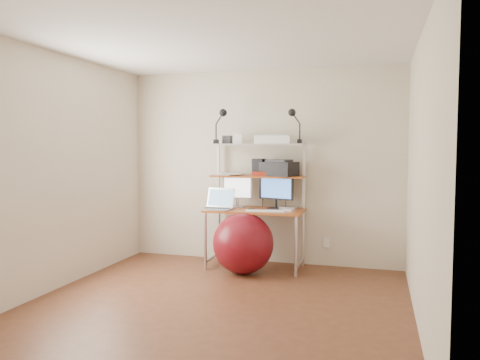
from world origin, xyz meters
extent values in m
plane|color=brown|center=(0.00, 0.00, 0.00)|extent=(3.60, 3.60, 0.00)
plane|color=silver|center=(0.00, 0.00, 2.50)|extent=(3.60, 3.60, 0.00)
plane|color=beige|center=(0.00, 1.80, 1.25)|extent=(3.60, 0.00, 3.60)
plane|color=beige|center=(0.00, -1.80, 1.25)|extent=(3.60, 0.00, 3.60)
plane|color=beige|center=(-1.80, 0.00, 1.25)|extent=(0.00, 3.60, 3.60)
plane|color=beige|center=(1.80, 0.00, 1.25)|extent=(0.00, 3.60, 3.60)
cube|color=#A65920|center=(0.00, 1.44, 0.72)|extent=(1.20, 0.60, 0.03)
cylinder|color=silver|center=(-0.56, 1.18, 0.35)|extent=(0.04, 0.04, 0.71)
cylinder|color=silver|center=(-0.56, 1.70, 0.35)|extent=(0.04, 0.04, 0.71)
cylinder|color=silver|center=(0.56, 1.18, 0.35)|extent=(0.04, 0.04, 0.71)
cylinder|color=silver|center=(0.56, 1.70, 0.35)|extent=(0.04, 0.04, 0.71)
cube|color=silver|center=(-0.57, 1.70, 1.15)|extent=(0.03, 0.04, 0.84)
cube|color=silver|center=(0.57, 1.70, 1.15)|extent=(0.03, 0.04, 0.84)
cube|color=#A65920|center=(0.00, 1.57, 1.14)|extent=(1.18, 0.34, 0.02)
cube|color=silver|center=(0.00, 1.57, 1.54)|extent=(1.18, 0.34, 0.02)
cube|color=white|center=(0.85, 1.79, 0.30)|extent=(0.08, 0.01, 0.12)
cube|color=#B0AFB4|center=(-0.26, 1.55, 0.75)|extent=(0.18, 0.15, 0.01)
cylinder|color=#B0AFB4|center=(-0.26, 1.57, 0.80)|extent=(0.03, 0.03, 0.09)
cube|color=#B0AFB4|center=(-0.26, 1.57, 0.99)|extent=(0.38, 0.07, 0.28)
plane|color=white|center=(-0.26, 1.55, 0.99)|extent=(0.34, 0.04, 0.34)
cube|color=black|center=(0.24, 1.54, 0.75)|extent=(0.20, 0.17, 0.01)
cylinder|color=black|center=(0.24, 1.56, 0.81)|extent=(0.03, 0.03, 0.10)
cube|color=black|center=(0.24, 1.56, 1.00)|extent=(0.45, 0.15, 0.28)
plane|color=#396DC5|center=(0.24, 1.54, 1.00)|extent=(0.40, 0.11, 0.42)
cube|color=silver|center=(-0.44, 1.28, 0.75)|extent=(0.40, 0.30, 0.02)
cube|color=#313134|center=(-0.44, 1.28, 0.76)|extent=(0.33, 0.20, 0.00)
cube|color=silver|center=(-0.42, 1.40, 0.88)|extent=(0.37, 0.12, 0.24)
plane|color=#709DBA|center=(-0.42, 1.40, 0.88)|extent=(0.34, 0.13, 0.32)
cube|color=white|center=(0.17, 1.26, 0.75)|extent=(0.47, 0.21, 0.01)
cube|color=white|center=(0.43, 1.33, 0.75)|extent=(0.10, 0.07, 0.03)
cube|color=silver|center=(0.41, 1.52, 0.76)|extent=(0.21, 0.21, 0.04)
cube|color=black|center=(-0.02, 1.34, 0.75)|extent=(0.10, 0.15, 0.01)
cube|color=black|center=(0.27, 1.56, 1.24)|extent=(0.50, 0.42, 0.17)
cube|color=#313134|center=(0.27, 1.56, 1.34)|extent=(0.35, 0.30, 0.03)
cube|color=black|center=(0.02, 1.57, 1.26)|extent=(0.17, 0.17, 0.21)
cube|color=#B6301D|center=(0.04, 1.50, 1.18)|extent=(0.22, 0.17, 0.05)
cube|color=white|center=(0.21, 1.55, 1.60)|extent=(0.45, 0.31, 0.10)
cube|color=#B0AFB4|center=(0.21, 1.55, 1.66)|extent=(0.38, 0.24, 0.02)
cube|color=white|center=(-0.26, 1.56, 1.61)|extent=(0.12, 0.11, 0.13)
cube|color=#313134|center=(-0.41, 1.59, 1.60)|extent=(0.11, 0.11, 0.10)
cube|color=black|center=(-0.52, 1.48, 1.58)|extent=(0.05, 0.06, 0.05)
cylinder|color=black|center=(-0.52, 1.48, 1.70)|extent=(0.02, 0.02, 0.19)
sphere|color=black|center=(-0.42, 1.47, 1.94)|extent=(0.10, 0.10, 0.10)
cube|color=black|center=(0.54, 1.51, 1.58)|extent=(0.05, 0.06, 0.05)
cylinder|color=black|center=(0.54, 1.51, 1.70)|extent=(0.02, 0.02, 0.19)
sphere|color=black|center=(0.44, 1.50, 1.93)|extent=(0.09, 0.09, 0.09)
sphere|color=maroon|center=(-0.07, 1.15, 0.36)|extent=(0.73, 0.73, 0.73)
cube|color=white|center=(-0.43, 1.59, 1.15)|extent=(0.30, 0.34, 0.00)
cube|color=white|center=(-0.39, 1.52, 1.16)|extent=(0.27, 0.32, 0.00)
cube|color=white|center=(-0.38, 1.61, 1.16)|extent=(0.22, 0.29, 0.00)
cube|color=white|center=(-0.30, 1.55, 1.17)|extent=(0.21, 0.28, 0.00)
cube|color=white|center=(-0.40, 1.57, 1.17)|extent=(0.31, 0.34, 0.00)
camera|label=1|loc=(1.46, -4.14, 1.51)|focal=35.00mm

